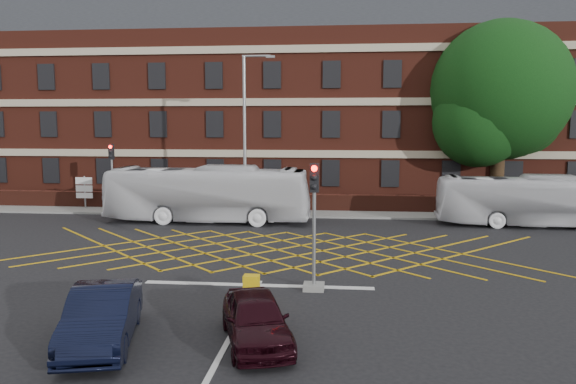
# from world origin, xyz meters

# --- Properties ---
(ground) EXTENTS (120.00, 120.00, 0.00)m
(ground) POSITION_xyz_m (0.00, 0.00, 0.00)
(ground) COLOR black
(ground) RESTS_ON ground
(victorian_building) EXTENTS (51.00, 12.17, 20.40)m
(victorian_building) POSITION_xyz_m (0.25, 22.00, 7.84)
(victorian_building) COLOR #5A2217
(victorian_building) RESTS_ON ground
(boundary_wall) EXTENTS (56.00, 0.50, 1.10)m
(boundary_wall) POSITION_xyz_m (0.00, 13.00, 0.55)
(boundary_wall) COLOR #4B1D14
(boundary_wall) RESTS_ON ground
(far_pavement) EXTENTS (60.00, 3.00, 0.12)m
(far_pavement) POSITION_xyz_m (0.00, 12.00, 0.06)
(far_pavement) COLOR slate
(far_pavement) RESTS_ON ground
(box_junction_hatching) EXTENTS (8.22, 8.22, 0.02)m
(box_junction_hatching) POSITION_xyz_m (0.00, 2.00, 0.01)
(box_junction_hatching) COLOR #CC990C
(box_junction_hatching) RESTS_ON ground
(stop_line) EXTENTS (8.00, 0.30, 0.02)m
(stop_line) POSITION_xyz_m (0.00, -3.50, 0.01)
(stop_line) COLOR silver
(stop_line) RESTS_ON ground
(centre_line) EXTENTS (0.15, 14.00, 0.02)m
(centre_line) POSITION_xyz_m (0.00, -10.00, 0.01)
(centre_line) COLOR silver
(centre_line) RESTS_ON ground
(bus_left) EXTENTS (11.55, 2.85, 3.21)m
(bus_left) POSITION_xyz_m (-4.75, 8.62, 1.60)
(bus_left) COLOR silver
(bus_left) RESTS_ON ground
(bus_right) EXTENTS (10.13, 2.92, 2.79)m
(bus_right) POSITION_xyz_m (13.04, 9.11, 1.39)
(bus_right) COLOR silver
(bus_right) RESTS_ON ground
(car_navy) EXTENTS (2.56, 4.64, 1.45)m
(car_navy) POSITION_xyz_m (-3.15, -9.00, 0.72)
(car_navy) COLOR black
(car_navy) RESTS_ON ground
(car_maroon) EXTENTS (2.60, 4.11, 1.30)m
(car_maroon) POSITION_xyz_m (0.74, -8.58, 0.65)
(car_maroon) COLOR black
(car_maroon) RESTS_ON ground
(deciduous_tree) EXTENTS (9.04, 9.04, 12.21)m
(deciduous_tree) POSITION_xyz_m (12.92, 15.91, 7.06)
(deciduous_tree) COLOR black
(deciduous_tree) RESTS_ON ground
(traffic_light_near) EXTENTS (0.70, 0.70, 4.27)m
(traffic_light_near) POSITION_xyz_m (1.95, -3.80, 1.76)
(traffic_light_near) COLOR slate
(traffic_light_near) RESTS_ON ground
(traffic_light_far) EXTENTS (0.70, 0.70, 4.27)m
(traffic_light_far) POSITION_xyz_m (-11.56, 11.51, 1.76)
(traffic_light_far) COLOR slate
(traffic_light_far) RESTS_ON ground
(street_lamp) EXTENTS (2.25, 1.00, 9.37)m
(street_lamp) POSITION_xyz_m (-2.69, 9.48, 3.26)
(street_lamp) COLOR slate
(street_lamp) RESTS_ON ground
(direction_signs) EXTENTS (1.10, 0.16, 2.20)m
(direction_signs) POSITION_xyz_m (-13.73, 12.13, 1.38)
(direction_signs) COLOR gray
(direction_signs) RESTS_ON ground
(utility_cabinet) EXTENTS (0.48, 0.37, 0.96)m
(utility_cabinet) POSITION_xyz_m (0.13, -5.65, 0.48)
(utility_cabinet) COLOR #E2B40D
(utility_cabinet) RESTS_ON ground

